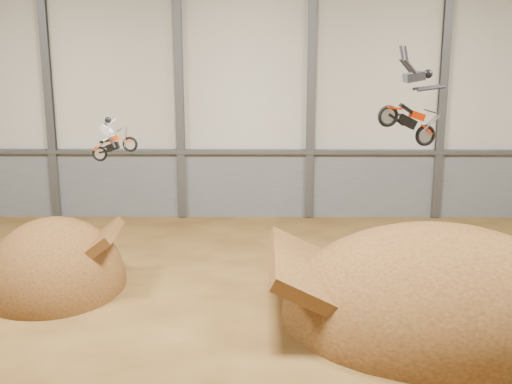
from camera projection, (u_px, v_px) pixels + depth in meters
floor at (236, 349)px, 23.48m from camera, size 40.00×40.00×0.00m
back_wall at (245, 84)px, 36.13m from camera, size 40.00×0.10×14.00m
lower_band_back at (246, 185)px, 37.40m from camera, size 39.80×0.18×3.50m
steel_rail at (245, 152)px, 36.79m from camera, size 39.80×0.35×0.20m
steel_column_1 at (48, 84)px, 36.01m from camera, size 0.40×0.36×13.90m
steel_column_2 at (179, 85)px, 35.96m from camera, size 0.40×0.36×13.90m
steel_column_3 at (311, 85)px, 35.91m from camera, size 0.40×0.36×13.90m
steel_column_4 at (443, 85)px, 35.86m from camera, size 0.40×0.36×13.90m
takeoff_ramp at (56, 287)px, 28.60m from camera, size 5.60×6.46×5.60m
landing_ramp at (436, 316)px, 25.92m from camera, size 11.34×10.03×6.54m
fmx_rider_a at (116, 135)px, 26.88m from camera, size 2.31×0.88×2.15m
fmx_rider_b at (404, 97)px, 24.25m from camera, size 4.11×1.91×3.82m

